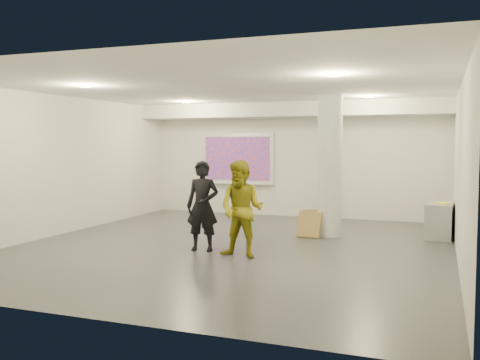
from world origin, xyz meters
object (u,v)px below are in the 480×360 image
at_px(man, 242,209).
at_px(projection_screen, 237,159).
at_px(column, 330,166).
at_px(woman, 203,206).
at_px(credenza, 440,220).

bearing_deg(man, projection_screen, 115.42).
relative_size(column, woman, 1.82).
height_order(credenza, woman, woman).
xyz_separation_m(column, projection_screen, (-3.10, 2.65, 0.03)).
xyz_separation_m(credenza, woman, (-4.09, -3.09, 0.46)).
bearing_deg(projection_screen, credenza, -19.95).
distance_m(credenza, man, 4.70).
relative_size(column, projection_screen, 1.43).
bearing_deg(credenza, woman, -138.40).
height_order(column, projection_screen, column).
distance_m(column, man, 2.93).
distance_m(column, woman, 3.09).
bearing_deg(credenza, man, -128.89).
bearing_deg(column, woman, -128.22).
bearing_deg(woman, projection_screen, 96.68).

